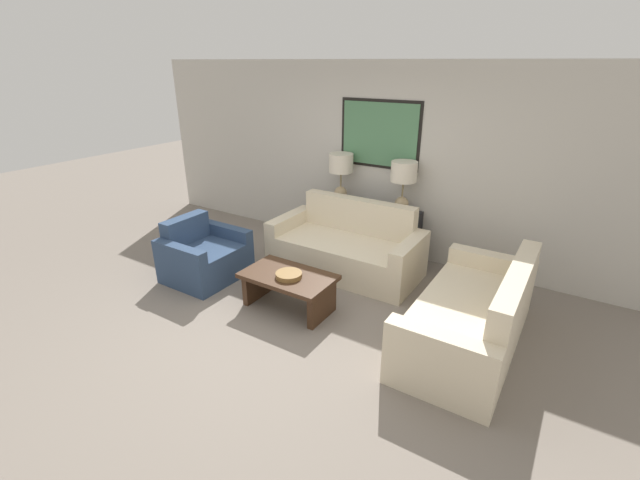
# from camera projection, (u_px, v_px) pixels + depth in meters

# --- Properties ---
(ground_plane) EXTENTS (20.00, 20.00, 0.00)m
(ground_plane) POSITION_uv_depth(u_px,v_px,m) (272.00, 326.00, 4.58)
(ground_plane) COLOR slate
(back_wall) EXTENTS (8.12, 0.12, 2.65)m
(back_wall) POSITION_uv_depth(u_px,v_px,m) (380.00, 160.00, 6.03)
(back_wall) COLOR beige
(back_wall) RESTS_ON ground_plane
(console_table) EXTENTS (1.47, 0.37, 0.72)m
(console_table) POSITION_uv_depth(u_px,v_px,m) (368.00, 230.00, 6.20)
(console_table) COLOR black
(console_table) RESTS_ON ground_plane
(table_lamp_left) EXTENTS (0.35, 0.35, 0.69)m
(table_lamp_left) POSITION_uv_depth(u_px,v_px,m) (341.00, 169.00, 6.11)
(table_lamp_left) COLOR tan
(table_lamp_left) RESTS_ON console_table
(table_lamp_right) EXTENTS (0.35, 0.35, 0.69)m
(table_lamp_right) POSITION_uv_depth(u_px,v_px,m) (404.00, 178.00, 5.64)
(table_lamp_right) COLOR tan
(table_lamp_right) RESTS_ON console_table
(couch_by_back_wall) EXTENTS (1.98, 0.93, 0.92)m
(couch_by_back_wall) POSITION_uv_depth(u_px,v_px,m) (347.00, 249.00, 5.72)
(couch_by_back_wall) COLOR beige
(couch_by_back_wall) RESTS_ON ground_plane
(couch_by_side) EXTENTS (0.93, 1.98, 0.92)m
(couch_by_side) POSITION_uv_depth(u_px,v_px,m) (472.00, 318.00, 4.17)
(couch_by_side) COLOR beige
(couch_by_side) RESTS_ON ground_plane
(coffee_table) EXTENTS (1.03, 0.61, 0.42)m
(coffee_table) POSITION_uv_depth(u_px,v_px,m) (288.00, 284.00, 4.82)
(coffee_table) COLOR #3D2616
(coffee_table) RESTS_ON ground_plane
(decorative_bowl) EXTENTS (0.29, 0.29, 0.05)m
(decorative_bowl) POSITION_uv_depth(u_px,v_px,m) (289.00, 275.00, 4.71)
(decorative_bowl) COLOR olive
(decorative_bowl) RESTS_ON coffee_table
(armchair_near_back_wall) EXTENTS (0.83, 0.95, 0.77)m
(armchair_near_back_wall) POSITION_uv_depth(u_px,v_px,m) (204.00, 257.00, 5.55)
(armchair_near_back_wall) COLOR navy
(armchair_near_back_wall) RESTS_ON ground_plane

